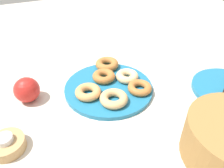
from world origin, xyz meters
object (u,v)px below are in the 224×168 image
object	(u,v)px
donut_4	(140,88)
tealight	(4,139)
donut_3	(114,99)
donut_plate	(109,88)
donut_1	(127,76)
apple	(27,90)
donut_2	(103,76)
candle_holder	(7,145)
donut_5	(107,64)
donut_0	(88,92)

from	to	relation	value
donut_4	tealight	size ratio (longest dim) A/B	1.92
donut_3	donut_plate	bearing A→B (deg)	-101.29
donut_1	apple	world-z (taller)	apple
donut_plate	donut_4	xyz separation A→B (m)	(-0.09, 0.06, 0.02)
donut_plate	donut_4	size ratio (longest dim) A/B	3.77
donut_1	donut_2	xyz separation A→B (m)	(0.08, -0.03, 0.00)
donut_1	donut_3	xyz separation A→B (m)	(0.09, 0.10, -0.00)
donut_4	donut_plate	bearing A→B (deg)	-36.47
donut_1	tealight	world-z (taller)	tealight
donut_3	candle_holder	bearing A→B (deg)	7.97
donut_4	apple	xyz separation A→B (m)	(0.35, -0.12, 0.01)
apple	donut_5	bearing A→B (deg)	-168.31
donut_0	donut_5	size ratio (longest dim) A/B	0.95
apple	donut_4	bearing A→B (deg)	161.26
donut_1	donut_5	world-z (taller)	donut_5
donut_5	candle_holder	distance (m)	0.45
tealight	donut_5	bearing A→B (deg)	-147.16
donut_1	tealight	size ratio (longest dim) A/B	1.90
donut_3	candle_holder	distance (m)	0.32
donut_2	donut_1	bearing A→B (deg)	158.58
donut_4	donut_5	world-z (taller)	donut_5
candle_holder	tealight	distance (m)	0.02
donut_1	donut_plate	bearing A→B (deg)	9.48
candle_holder	tealight	xyz separation A→B (m)	(0.00, 0.00, 0.02)
donut_2	apple	xyz separation A→B (m)	(0.26, -0.01, 0.01)
donut_1	tealight	distance (m)	0.44
candle_holder	donut_1	bearing A→B (deg)	-161.31
donut_4	candle_holder	size ratio (longest dim) A/B	0.86
donut_1	candle_holder	distance (m)	0.44
donut_0	apple	xyz separation A→B (m)	(0.18, -0.07, 0.01)
donut_plate	candle_holder	distance (m)	0.36
donut_plate	donut_0	bearing A→B (deg)	13.07
donut_2	apple	size ratio (longest dim) A/B	1.00
donut_0	donut_2	bearing A→B (deg)	-141.05
donut_plate	apple	xyz separation A→B (m)	(0.26, -0.05, 0.03)
donut_0	donut_1	bearing A→B (deg)	-168.68
donut_0	donut_5	xyz separation A→B (m)	(-0.12, -0.14, 0.00)
donut_2	donut_3	xyz separation A→B (m)	(0.01, 0.13, -0.00)
donut_5	donut_plate	bearing A→B (deg)	70.19
donut_2	donut_4	world-z (taller)	donut_2
donut_3	donut_5	distance (m)	0.21
donut_4	tealight	distance (m)	0.43
donut_5	donut_4	bearing A→B (deg)	103.80
donut_1	tealight	xyz separation A→B (m)	(0.41, 0.14, 0.01)
tealight	apple	bearing A→B (deg)	-112.25
donut_1	candle_holder	xyz separation A→B (m)	(0.41, 0.14, -0.01)
tealight	donut_3	bearing A→B (deg)	-172.03
donut_1	apple	size ratio (longest dim) A/B	0.98
donut_5	tealight	distance (m)	0.45
donut_0	tealight	distance (m)	0.28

